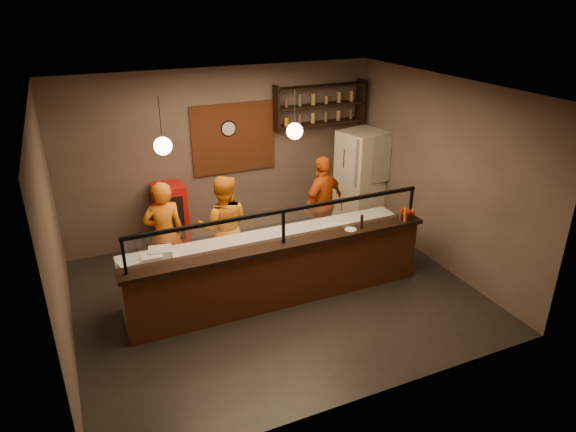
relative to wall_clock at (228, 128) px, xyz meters
name	(u,v)px	position (x,y,z in m)	size (l,w,h in m)	color
floor	(276,294)	(-0.10, -2.46, -2.10)	(6.00, 6.00, 0.00)	black
ceiling	(274,90)	(-0.10, -2.46, 1.10)	(6.00, 6.00, 0.00)	#362D2A
wall_back	(224,155)	(-0.10, 0.04, -0.50)	(6.00, 6.00, 0.00)	#6F5A51
wall_left	(53,238)	(-3.10, -2.46, -0.50)	(5.00, 5.00, 0.00)	#6F5A51
wall_right	(440,174)	(2.90, -2.46, -0.50)	(5.00, 5.00, 0.00)	#6F5A51
wall_front	(366,283)	(-0.10, -4.96, -0.50)	(6.00, 6.00, 0.00)	#6F5A51
brick_patch	(234,138)	(0.10, 0.01, -0.20)	(1.60, 0.04, 1.30)	brown
service_counter	(284,276)	(-0.10, -2.76, -1.60)	(4.60, 0.25, 1.00)	brown
counter_ledge	(283,244)	(-0.10, -2.76, -1.07)	(4.70, 0.37, 0.06)	black
worktop_cabinet	(271,265)	(-0.10, -2.26, -1.68)	(4.60, 0.75, 0.85)	gray
worktop	(271,240)	(-0.10, -2.26, -1.23)	(4.60, 0.75, 0.05)	silver
sneeze_guard	(283,223)	(-0.10, -2.76, -0.73)	(4.50, 0.05, 0.52)	white
wall_shelving	(320,105)	(1.80, -0.14, 0.30)	(1.84, 0.28, 0.85)	black
wall_clock	(228,128)	(0.00, 0.00, 0.00)	(0.30, 0.30, 0.04)	black
pendant_left	(163,146)	(-1.60, -2.26, 0.45)	(0.24, 0.24, 0.77)	black
pendant_right	(295,131)	(0.30, -2.26, 0.45)	(0.24, 0.24, 0.77)	black
cook_left	(164,234)	(-1.57, -1.39, -1.22)	(0.64, 0.42, 1.75)	orange
cook_mid	(224,227)	(-0.63, -1.55, -1.22)	(0.86, 0.67, 1.77)	orange
cook_right	(323,203)	(1.34, -1.25, -1.22)	(1.03, 0.43, 1.75)	#D55314
fridge	(361,179)	(2.50, -0.65, -1.13)	(0.81, 0.75, 1.94)	beige
red_cooler	(171,219)	(-1.26, -0.31, -1.46)	(0.55, 0.51, 1.29)	red
pizza_dough	(337,229)	(1.00, -2.39, -1.19)	(0.52, 0.52, 0.01)	#EFE9CB
prep_tub_a	(152,259)	(-1.92, -2.34, -1.13)	(0.29, 0.23, 0.14)	white
prep_tub_b	(161,254)	(-1.78, -2.24, -1.12)	(0.32, 0.26, 0.16)	silver
prep_tub_c	(129,267)	(-2.25, -2.40, -1.13)	(0.26, 0.21, 0.13)	white
rolling_pin	(160,257)	(-1.80, -2.23, -1.17)	(0.06, 0.06, 0.36)	gold
condiment_caddy	(407,216)	(2.03, -2.80, -0.98)	(0.21, 0.16, 0.11)	black
pepper_mill	(362,222)	(1.19, -2.81, -0.93)	(0.05, 0.05, 0.22)	black
small_plate	(351,230)	(1.01, -2.79, -1.03)	(0.18, 0.18, 0.01)	silver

